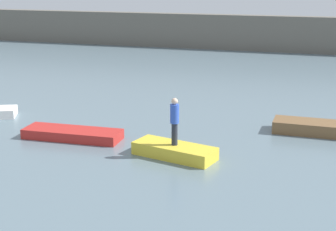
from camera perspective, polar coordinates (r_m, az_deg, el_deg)
The scene contains 5 objects.
embankment_wall at distance 47.83m, azimuth -3.54°, elevation 9.57°, with size 80.00×1.20×3.00m, color #666056.
rowboat_red at distance 21.03m, azimuth -10.57°, elevation -2.02°, with size 3.98×1.23×0.39m, color red.
rowboat_yellow at distance 18.62m, azimuth 0.73°, elevation -3.96°, with size 3.04×1.13×0.46m, color gold.
rowboat_brown at distance 22.15m, azimuth 16.62°, elevation -1.36°, with size 3.86×1.26×0.51m, color brown.
person_blue_shirt at distance 18.26m, azimuth 0.74°, elevation -0.40°, with size 0.32×0.32×1.74m.
Camera 1 is at (16.99, -17.43, 6.45)m, focal length 54.85 mm.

